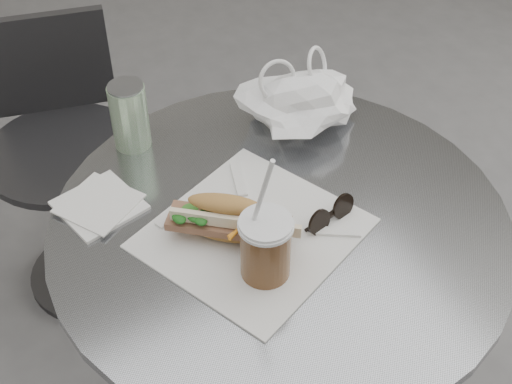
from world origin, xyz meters
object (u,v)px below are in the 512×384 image
cafe_table (277,321)px  sunglasses (330,215)px  chair_far (72,181)px  drink_can (129,116)px  iced_coffee (265,247)px  banh_mi (228,219)px

cafe_table → sunglasses: 0.30m
chair_far → drink_can: drink_can is taller
cafe_table → chair_far: bearing=102.3°
iced_coffee → drink_can: 0.39m
banh_mi → drink_can: bearing=138.4°
iced_coffee → sunglasses: (0.15, 0.04, -0.04)m
banh_mi → drink_can: drink_can is taller
cafe_table → iced_coffee: bearing=-134.1°
sunglasses → drink_can: drink_can is taller
chair_far → banh_mi: (0.07, -0.73, 0.45)m
drink_can → cafe_table: bearing=-67.8°
cafe_table → iced_coffee: size_ratio=3.19×
sunglasses → banh_mi: bearing=149.7°
sunglasses → drink_can: bearing=108.0°
iced_coffee → drink_can: (-0.04, 0.39, 0.01)m
banh_mi → iced_coffee: size_ratio=0.98×
cafe_table → chair_far: (-0.16, 0.74, -0.14)m
drink_can → sunglasses: bearing=-61.6°
drink_can → iced_coffee: bearing=-83.4°
cafe_table → sunglasses: bearing=-35.2°
cafe_table → drink_can: size_ratio=5.94×
drink_can → banh_mi: bearing=-83.6°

